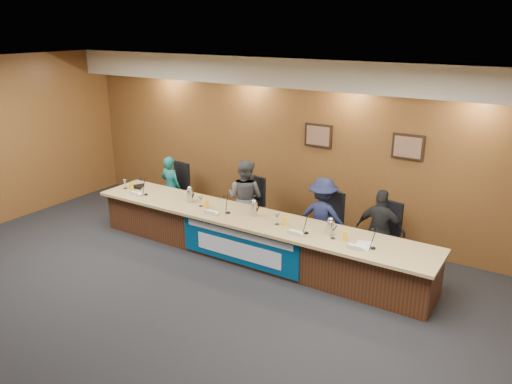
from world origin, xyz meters
TOP-DOWN VIEW (x-y plane):
  - floor at (0.00, 0.00)m, footprint 10.00×10.00m
  - ceiling at (0.00, 0.00)m, footprint 10.00×8.00m
  - wall_back at (0.00, 4.00)m, footprint 10.00×0.04m
  - soffit at (0.00, 3.75)m, footprint 10.00×0.50m
  - dais_body at (0.00, 2.40)m, footprint 6.00×0.80m
  - dais_top at (0.00, 2.35)m, footprint 6.10×0.95m
  - banner at (0.00, 1.99)m, footprint 2.20×0.02m
  - banner_text_upper at (0.00, 1.97)m, footprint 2.00×0.01m
  - banner_text_lower at (0.00, 1.97)m, footprint 1.60×0.01m
  - wall_photo_left at (0.40, 3.97)m, footprint 0.52×0.04m
  - wall_photo_right at (2.00, 3.97)m, footprint 0.52×0.04m
  - panelist_a at (-2.41, 3.12)m, footprint 0.46×0.31m
  - panelist_b at (-0.61, 3.12)m, footprint 0.74×0.60m
  - panelist_c at (0.94, 3.12)m, footprint 0.92×0.59m
  - panelist_d at (1.93, 3.12)m, footprint 0.80×0.37m
  - office_chair_a at (-2.41, 3.22)m, footprint 0.54×0.54m
  - office_chair_b at (-0.61, 3.22)m, footprint 0.57×0.57m
  - office_chair_c at (0.94, 3.22)m, footprint 0.60×0.60m
  - office_chair_d at (1.93, 3.22)m, footprint 0.56×0.56m
  - nameplate_a at (-2.38, 2.08)m, footprint 0.24×0.08m
  - microphone_a at (-2.22, 2.23)m, footprint 0.07×0.07m
  - juice_glass_a at (-2.64, 2.30)m, footprint 0.06×0.06m
  - water_glass_a at (-2.82, 2.29)m, footprint 0.08×0.08m
  - nameplate_b at (-0.62, 2.06)m, footprint 0.24×0.08m
  - microphone_b at (-0.40, 2.28)m, footprint 0.07×0.07m
  - juice_glass_b at (-0.84, 2.28)m, footprint 0.06×0.06m
  - water_glass_b at (-0.99, 2.30)m, footprint 0.08×0.08m
  - nameplate_c at (0.96, 2.06)m, footprint 0.24×0.08m
  - microphone_c at (1.08, 2.23)m, footprint 0.07×0.07m
  - juice_glass_c at (0.65, 2.33)m, footprint 0.06×0.06m
  - water_glass_c at (0.53, 2.30)m, footprint 0.08×0.08m
  - nameplate_d at (1.91, 2.07)m, footprint 0.24×0.08m
  - microphone_d at (2.12, 2.25)m, footprint 0.07×0.07m
  - juice_glass_d at (1.68, 2.29)m, footprint 0.06×0.06m
  - water_glass_d at (1.50, 2.27)m, footprint 0.08×0.08m
  - carafe_left at (-1.29, 2.38)m, footprint 0.12×0.12m
  - carafe_mid at (0.03, 2.41)m, footprint 0.11×0.11m
  - carafe_right at (1.40, 2.37)m, footprint 0.13×0.13m
  - speakerphone at (-2.65, 2.46)m, footprint 0.32×0.32m
  - paper_stack at (1.96, 2.28)m, footprint 0.26×0.33m

SIDE VIEW (x-z plane):
  - floor at x=0.00m, z-range 0.00..0.00m
  - banner_text_lower at x=0.00m, z-range 0.16..0.44m
  - dais_body at x=0.00m, z-range 0.00..0.70m
  - banner at x=0.00m, z-range 0.05..0.71m
  - office_chair_a at x=-2.41m, z-range 0.44..0.52m
  - office_chair_b at x=-0.61m, z-range 0.44..0.52m
  - office_chair_c at x=0.94m, z-range 0.44..0.52m
  - office_chair_d at x=1.93m, z-range 0.44..0.52m
  - banner_text_upper at x=0.00m, z-range 0.53..0.63m
  - panelist_a at x=-2.41m, z-range 0.00..1.26m
  - panelist_d at x=1.93m, z-range 0.00..1.34m
  - panelist_c at x=0.94m, z-range 0.00..1.37m
  - dais_top at x=0.00m, z-range 0.70..0.75m
  - panelist_b at x=-0.61m, z-range 0.00..1.46m
  - paper_stack at x=1.96m, z-range 0.75..0.76m
  - microphone_a at x=-2.22m, z-range 0.75..0.77m
  - microphone_b at x=-0.40m, z-range 0.75..0.77m
  - microphone_c at x=1.08m, z-range 0.75..0.77m
  - microphone_d at x=2.12m, z-range 0.75..0.77m
  - speakerphone at x=-2.65m, z-range 0.75..0.80m
  - nameplate_a at x=-2.38m, z-range 0.74..0.85m
  - nameplate_b at x=-0.62m, z-range 0.74..0.85m
  - nameplate_c at x=0.96m, z-range 0.74..0.85m
  - nameplate_d at x=1.91m, z-range 0.74..0.85m
  - juice_glass_a at x=-2.64m, z-range 0.75..0.90m
  - juice_glass_b at x=-0.84m, z-range 0.75..0.90m
  - juice_glass_c at x=0.65m, z-range 0.75..0.90m
  - juice_glass_d at x=1.68m, z-range 0.75..0.90m
  - water_glass_a at x=-2.82m, z-range 0.75..0.93m
  - water_glass_b at x=-0.99m, z-range 0.75..0.93m
  - water_glass_c at x=0.53m, z-range 0.75..0.93m
  - water_glass_d at x=1.50m, z-range 0.75..0.93m
  - carafe_right at x=1.40m, z-range 0.75..0.97m
  - carafe_mid at x=0.03m, z-range 0.75..0.98m
  - carafe_left at x=-1.29m, z-range 0.75..0.98m
  - wall_back at x=0.00m, z-range 0.00..3.20m
  - wall_photo_left at x=0.40m, z-range 1.64..2.06m
  - wall_photo_right at x=2.00m, z-range 1.64..2.06m
  - soffit at x=0.00m, z-range 2.70..3.20m
  - ceiling at x=0.00m, z-range 3.18..3.22m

